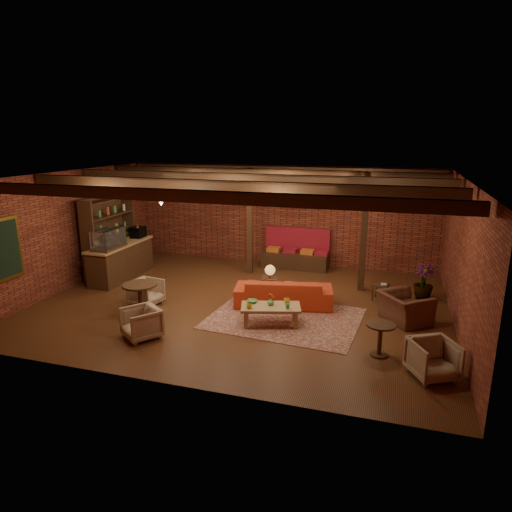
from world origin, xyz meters
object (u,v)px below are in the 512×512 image
(sofa, at_px, (284,292))
(coffee_table, at_px, (270,308))
(armchair_far, at_px, (433,357))
(side_table_lamp, at_px, (270,273))
(armchair_a, at_px, (146,291))
(armchair_right, at_px, (405,303))
(side_table_book, at_px, (381,285))
(round_table_right, at_px, (380,335))
(round_table_left, at_px, (140,295))
(plant_tall, at_px, (427,249))
(armchair_b, at_px, (141,322))

(sofa, distance_m, coffee_table, 1.25)
(armchair_far, bearing_deg, side_table_lamp, 112.10)
(coffee_table, distance_m, armchair_a, 3.31)
(armchair_right, bearing_deg, sofa, 47.95)
(side_table_book, xyz_separation_m, armchair_far, (1.05, -3.69, -0.03))
(coffee_table, height_order, side_table_book, coffee_table)
(side_table_lamp, height_order, armchair_a, side_table_lamp)
(round_table_right, bearing_deg, sofa, 139.70)
(sofa, xyz_separation_m, armchair_right, (2.88, -0.19, 0.11))
(coffee_table, bearing_deg, armchair_far, -22.10)
(round_table_left, bearing_deg, round_table_right, -3.18)
(armchair_right, height_order, plant_tall, plant_tall)
(armchair_b, bearing_deg, side_table_book, 75.71)
(sofa, distance_m, plant_tall, 3.82)
(armchair_right, bearing_deg, armchair_b, 77.30)
(round_table_right, bearing_deg, plant_tall, 75.62)
(coffee_table, height_order, armchair_a, armchair_a)
(round_table_left, distance_m, plant_tall, 7.19)
(side_table_lamp, xyz_separation_m, armchair_right, (3.38, -0.75, -0.20))
(side_table_lamp, distance_m, round_table_left, 3.38)
(coffee_table, distance_m, side_table_lamp, 1.89)
(round_table_right, bearing_deg, armchair_right, 76.02)
(round_table_right, height_order, armchair_far, armchair_far)
(side_table_lamp, relative_size, round_table_left, 1.04)
(armchair_far, bearing_deg, armchair_right, 72.44)
(side_table_book, height_order, armchair_far, armchair_far)
(armchair_far, xyz_separation_m, plant_tall, (0.00, 4.18, 0.94))
(coffee_table, xyz_separation_m, side_table_book, (2.29, 2.33, 0.00))
(side_table_lamp, xyz_separation_m, armchair_far, (3.85, -3.16, -0.28))
(armchair_a, xyz_separation_m, side_table_book, (5.59, 2.05, 0.05))
(side_table_lamp, distance_m, armchair_a, 3.19)
(armchair_b, relative_size, side_table_book, 1.53)
(armchair_b, xyz_separation_m, armchair_far, (5.74, 0.10, 0.01))
(coffee_table, bearing_deg, armchair_right, 20.12)
(coffee_table, relative_size, plant_tall, 0.55)
(round_table_left, height_order, side_table_book, round_table_left)
(side_table_lamp, height_order, armchair_b, side_table_lamp)
(side_table_book, relative_size, armchair_far, 0.63)
(round_table_right, bearing_deg, round_table_left, 176.82)
(coffee_table, bearing_deg, side_table_book, 45.48)
(side_table_lamp, distance_m, plant_tall, 4.04)
(side_table_lamp, xyz_separation_m, plant_tall, (3.85, 1.02, 0.67))
(coffee_table, height_order, armchair_b, armchair_b)
(coffee_table, relative_size, armchair_far, 1.92)
(armchair_b, bearing_deg, side_table_lamp, 96.67)
(armchair_a, relative_size, armchair_far, 0.94)
(armchair_a, bearing_deg, round_table_left, -147.90)
(side_table_book, bearing_deg, round_table_left, -151.76)
(round_table_left, bearing_deg, coffee_table, 9.53)
(coffee_table, relative_size, armchair_a, 2.04)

